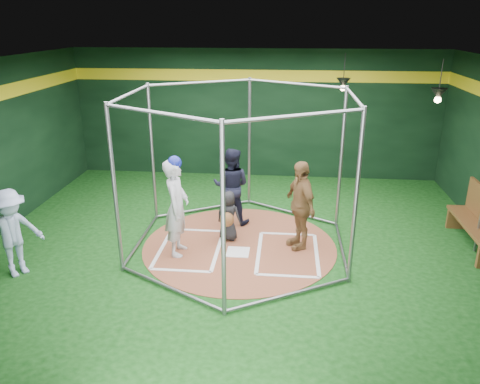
# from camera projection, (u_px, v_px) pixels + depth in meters

# --- Properties ---
(room_shell) EXTENTS (10.10, 9.10, 3.53)m
(room_shell) POSITION_uv_depth(u_px,v_px,m) (240.00, 161.00, 8.65)
(room_shell) COLOR #0C370C
(room_shell) RESTS_ON ground
(clay_disc) EXTENTS (3.80, 3.80, 0.01)m
(clay_disc) POSITION_uv_depth(u_px,v_px,m) (240.00, 245.00, 9.25)
(clay_disc) COLOR brown
(clay_disc) RESTS_ON ground
(home_plate) EXTENTS (0.43, 0.43, 0.01)m
(home_plate) POSITION_uv_depth(u_px,v_px,m) (238.00, 252.00, 8.97)
(home_plate) COLOR white
(home_plate) RESTS_ON clay_disc
(batter_box_left) EXTENTS (1.17, 1.77, 0.01)m
(batter_box_left) POSITION_uv_depth(u_px,v_px,m) (190.00, 249.00, 9.11)
(batter_box_left) COLOR white
(batter_box_left) RESTS_ON clay_disc
(batter_box_right) EXTENTS (1.17, 1.77, 0.01)m
(batter_box_right) POSITION_uv_depth(u_px,v_px,m) (288.00, 253.00, 8.93)
(batter_box_right) COLOR white
(batter_box_right) RESTS_ON clay_disc
(batting_cage) EXTENTS (4.05, 4.67, 3.00)m
(batting_cage) POSITION_uv_depth(u_px,v_px,m) (239.00, 174.00, 8.73)
(batting_cage) COLOR gray
(batting_cage) RESTS_ON ground
(pendant_lamp_near) EXTENTS (0.34, 0.34, 0.90)m
(pendant_lamp_near) POSITION_uv_depth(u_px,v_px,m) (343.00, 83.00, 11.46)
(pendant_lamp_near) COLOR black
(pendant_lamp_near) RESTS_ON room_shell
(pendant_lamp_far) EXTENTS (0.34, 0.34, 0.90)m
(pendant_lamp_far) POSITION_uv_depth(u_px,v_px,m) (439.00, 94.00, 9.80)
(pendant_lamp_far) COLOR black
(pendant_lamp_far) RESTS_ON room_shell
(batter_figure) EXTENTS (0.45, 0.68, 1.92)m
(batter_figure) POSITION_uv_depth(u_px,v_px,m) (177.00, 206.00, 8.64)
(batter_figure) COLOR silver
(batter_figure) RESTS_ON clay_disc
(visitor_leopard) EXTENTS (0.82, 1.11, 1.74)m
(visitor_leopard) POSITION_uv_depth(u_px,v_px,m) (300.00, 205.00, 8.92)
(visitor_leopard) COLOR #B1824C
(visitor_leopard) RESTS_ON clay_disc
(catcher_figure) EXTENTS (0.56, 0.61, 1.02)m
(catcher_figure) POSITION_uv_depth(u_px,v_px,m) (228.00, 216.00, 9.32)
(catcher_figure) COLOR black
(catcher_figure) RESTS_ON clay_disc
(umpire) EXTENTS (0.89, 0.74, 1.67)m
(umpire) POSITION_uv_depth(u_px,v_px,m) (231.00, 186.00, 10.03)
(umpire) COLOR black
(umpire) RESTS_ON clay_disc
(bystander_blue) EXTENTS (1.08, 1.16, 1.57)m
(bystander_blue) POSITION_uv_depth(u_px,v_px,m) (12.00, 233.00, 7.98)
(bystander_blue) COLOR #ABBBE2
(bystander_blue) RESTS_ON ground
(dugout_bench) EXTENTS (0.45, 1.94, 1.13)m
(dugout_bench) POSITION_uv_depth(u_px,v_px,m) (480.00, 220.00, 9.03)
(dugout_bench) COLOR brown
(dugout_bench) RESTS_ON ground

